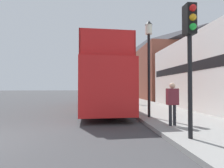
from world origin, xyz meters
TOP-DOWN VIEW (x-y plane):
  - ground_plane at (0.00, 21.00)m, footprint 144.00×144.00m
  - sidewalk at (7.63, 18.00)m, footprint 3.77×108.00m
  - brick_terrace_rear at (12.51, 23.60)m, footprint 6.00×22.69m
  - tour_bus at (4.06, 7.99)m, footprint 2.89×11.57m
  - parked_car_ahead_of_bus at (4.59, 16.79)m, footprint 1.97×4.51m
  - pedestrian_nearest at (6.54, 1.25)m, footprint 0.42×0.23m
  - traffic_signal at (6.30, -0.40)m, footprint 0.28×0.42m
  - lamp_post_nearest at (6.27, 3.16)m, footprint 0.35×0.35m
  - lamp_post_second at (6.34, 11.25)m, footprint 0.35×0.35m

SIDE VIEW (x-z plane):
  - ground_plane at x=0.00m, z-range 0.00..0.00m
  - sidewalk at x=7.63m, z-range 0.00..0.14m
  - parked_car_ahead_of_bus at x=4.59m, z-range -0.04..1.38m
  - pedestrian_nearest at x=6.54m, z-range 0.30..1.89m
  - tour_bus at x=4.06m, z-range -0.19..3.92m
  - traffic_signal at x=6.30m, z-range 1.01..4.75m
  - lamp_post_nearest at x=6.27m, z-range 1.03..5.68m
  - lamp_post_second at x=6.34m, z-range 1.09..6.32m
  - brick_terrace_rear at x=12.51m, z-range 0.00..9.69m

